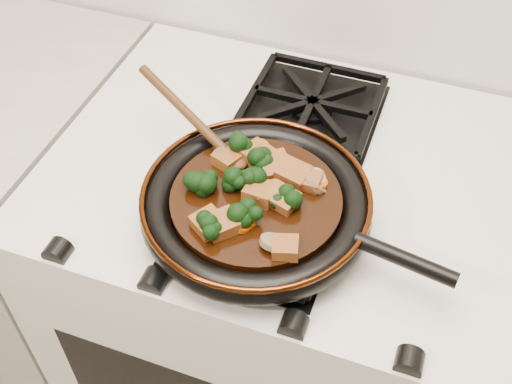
% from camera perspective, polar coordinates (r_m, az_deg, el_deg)
% --- Properties ---
extents(stove, '(0.76, 0.60, 0.90)m').
position_cam_1_polar(stove, '(1.39, 2.09, -10.88)').
color(stove, silver).
rests_on(stove, ground).
extents(burner_grate_front, '(0.23, 0.23, 0.03)m').
position_cam_1_polar(burner_grate_front, '(0.93, 0.12, -2.75)').
color(burner_grate_front, black).
rests_on(burner_grate_front, stove).
extents(burner_grate_back, '(0.23, 0.23, 0.03)m').
position_cam_1_polar(burner_grate_back, '(1.12, 5.01, 7.61)').
color(burner_grate_back, black).
rests_on(burner_grate_back, stove).
extents(skillet, '(0.46, 0.33, 0.05)m').
position_cam_1_polar(skillet, '(0.92, 0.12, -1.15)').
color(skillet, black).
rests_on(skillet, burner_grate_front).
extents(braising_sauce, '(0.24, 0.24, 0.02)m').
position_cam_1_polar(braising_sauce, '(0.91, -0.00, -0.89)').
color(braising_sauce, black).
rests_on(braising_sauce, skillet).
extents(tofu_cube_0, '(0.04, 0.05, 0.03)m').
position_cam_1_polar(tofu_cube_0, '(0.90, 0.37, -0.08)').
color(tofu_cube_0, brown).
rests_on(tofu_cube_0, braising_sauce).
extents(tofu_cube_1, '(0.06, 0.06, 0.03)m').
position_cam_1_polar(tofu_cube_1, '(0.94, 1.70, 2.28)').
color(tofu_cube_1, brown).
rests_on(tofu_cube_1, braising_sauce).
extents(tofu_cube_2, '(0.05, 0.04, 0.02)m').
position_cam_1_polar(tofu_cube_2, '(0.95, -2.66, 2.84)').
color(tofu_cube_2, brown).
rests_on(tofu_cube_2, braising_sauce).
extents(tofu_cube_3, '(0.05, 0.05, 0.02)m').
position_cam_1_polar(tofu_cube_3, '(0.87, -4.24, -2.82)').
color(tofu_cube_3, brown).
rests_on(tofu_cube_3, braising_sauce).
extents(tofu_cube_4, '(0.06, 0.06, 0.03)m').
position_cam_1_polar(tofu_cube_4, '(0.86, -3.06, -2.95)').
color(tofu_cube_4, brown).
rests_on(tofu_cube_4, braising_sauce).
extents(tofu_cube_5, '(0.05, 0.05, 0.03)m').
position_cam_1_polar(tofu_cube_5, '(0.89, 2.32, -0.66)').
color(tofu_cube_5, brown).
rests_on(tofu_cube_5, braising_sauce).
extents(tofu_cube_6, '(0.05, 0.05, 0.03)m').
position_cam_1_polar(tofu_cube_6, '(0.93, 3.27, 1.57)').
color(tofu_cube_6, brown).
rests_on(tofu_cube_6, braising_sauce).
extents(tofu_cube_7, '(0.05, 0.06, 0.02)m').
position_cam_1_polar(tofu_cube_7, '(0.95, 0.04, 3.33)').
color(tofu_cube_7, brown).
rests_on(tofu_cube_7, braising_sauce).
extents(tofu_cube_8, '(0.05, 0.05, 0.03)m').
position_cam_1_polar(tofu_cube_8, '(0.90, 0.92, -0.13)').
color(tofu_cube_8, brown).
rests_on(tofu_cube_8, braising_sauce).
extents(tofu_cube_9, '(0.04, 0.04, 0.02)m').
position_cam_1_polar(tofu_cube_9, '(0.84, 2.65, -4.98)').
color(tofu_cube_9, brown).
rests_on(tofu_cube_9, braising_sauce).
extents(tofu_cube_10, '(0.03, 0.04, 0.02)m').
position_cam_1_polar(tofu_cube_10, '(0.92, 4.88, 0.92)').
color(tofu_cube_10, brown).
rests_on(tofu_cube_10, braising_sauce).
extents(broccoli_floret_0, '(0.09, 0.09, 0.06)m').
position_cam_1_polar(broccoli_floret_0, '(0.92, -4.93, 0.77)').
color(broccoli_floret_0, black).
rests_on(broccoli_floret_0, braising_sauce).
extents(broccoli_floret_1, '(0.10, 0.08, 0.08)m').
position_cam_1_polar(broccoli_floret_1, '(0.96, -1.05, 4.02)').
color(broccoli_floret_1, black).
rests_on(broccoli_floret_1, braising_sauce).
extents(broccoli_floret_2, '(0.08, 0.07, 0.06)m').
position_cam_1_polar(broccoli_floret_2, '(0.91, -2.57, 0.90)').
color(broccoli_floret_2, black).
rests_on(broccoli_floret_2, braising_sauce).
extents(broccoli_floret_3, '(0.07, 0.08, 0.06)m').
position_cam_1_polar(broccoli_floret_3, '(0.85, -4.47, -3.50)').
color(broccoli_floret_3, black).
rests_on(broccoli_floret_3, braising_sauce).
extents(broccoli_floret_4, '(0.07, 0.07, 0.06)m').
position_cam_1_polar(broccoli_floret_4, '(0.94, 0.78, 2.70)').
color(broccoli_floret_4, black).
rests_on(broccoli_floret_4, braising_sauce).
extents(broccoli_floret_5, '(0.07, 0.08, 0.07)m').
position_cam_1_polar(broccoli_floret_5, '(0.91, -0.79, 0.60)').
color(broccoli_floret_5, black).
rests_on(broccoli_floret_5, braising_sauce).
extents(broccoli_floret_6, '(0.08, 0.08, 0.06)m').
position_cam_1_polar(broccoli_floret_6, '(0.86, -0.66, -2.37)').
color(broccoli_floret_6, black).
rests_on(broccoli_floret_6, braising_sauce).
extents(broccoli_floret_7, '(0.07, 0.07, 0.06)m').
position_cam_1_polar(broccoli_floret_7, '(0.89, 2.82, -0.83)').
color(broccoli_floret_7, black).
rests_on(broccoli_floret_7, braising_sauce).
extents(carrot_coin_0, '(0.03, 0.03, 0.02)m').
position_cam_1_polar(carrot_coin_0, '(0.87, -1.39, -2.93)').
color(carrot_coin_0, '#C24B05').
rests_on(carrot_coin_0, braising_sauce).
extents(carrot_coin_1, '(0.03, 0.03, 0.01)m').
position_cam_1_polar(carrot_coin_1, '(0.92, 5.49, 0.81)').
color(carrot_coin_1, '#C24B05').
rests_on(carrot_coin_1, braising_sauce).
extents(carrot_coin_2, '(0.03, 0.03, 0.02)m').
position_cam_1_polar(carrot_coin_2, '(0.92, -4.45, 0.75)').
color(carrot_coin_2, '#C24B05').
rests_on(carrot_coin_2, braising_sauce).
extents(carrot_coin_3, '(0.03, 0.03, 0.01)m').
position_cam_1_polar(carrot_coin_3, '(0.87, -0.81, -2.55)').
color(carrot_coin_3, '#C24B05').
rests_on(carrot_coin_3, braising_sauce).
extents(carrot_coin_4, '(0.03, 0.03, 0.01)m').
position_cam_1_polar(carrot_coin_4, '(0.97, 0.34, 4.03)').
color(carrot_coin_4, '#C24B05').
rests_on(carrot_coin_4, braising_sauce).
extents(mushroom_slice_0, '(0.04, 0.03, 0.03)m').
position_cam_1_polar(mushroom_slice_0, '(0.95, -3.08, 3.05)').
color(mushroom_slice_0, '#7E6649').
rests_on(mushroom_slice_0, braising_sauce).
extents(mushroom_slice_1, '(0.05, 0.05, 0.03)m').
position_cam_1_polar(mushroom_slice_1, '(0.92, 5.38, 0.79)').
color(mushroom_slice_1, '#7E6649').
rests_on(mushroom_slice_1, braising_sauce).
extents(mushroom_slice_2, '(0.04, 0.04, 0.02)m').
position_cam_1_polar(mushroom_slice_2, '(0.92, 5.19, 1.18)').
color(mushroom_slice_2, '#7E6649').
rests_on(mushroom_slice_2, braising_sauce).
extents(mushroom_slice_3, '(0.04, 0.04, 0.02)m').
position_cam_1_polar(mushroom_slice_3, '(0.84, 1.44, -4.48)').
color(mushroom_slice_3, '#7E6649').
rests_on(mushroom_slice_3, braising_sauce).
extents(wooden_spoon, '(0.14, 0.08, 0.21)m').
position_cam_1_polar(wooden_spoon, '(0.97, -4.38, 5.26)').
color(wooden_spoon, '#47280F').
rests_on(wooden_spoon, braising_sauce).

